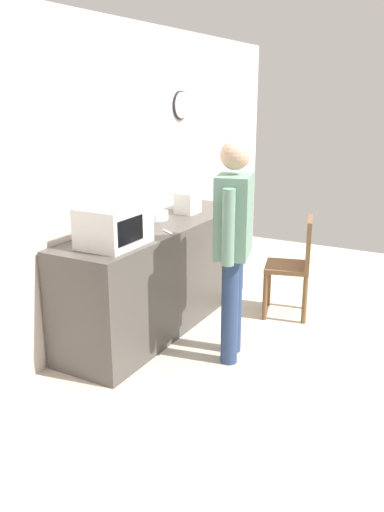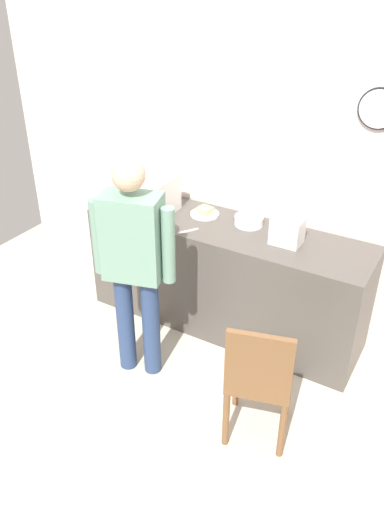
{
  "view_description": "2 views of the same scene",
  "coord_description": "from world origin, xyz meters",
  "views": [
    {
      "loc": [
        -4.05,
        -1.17,
        2.0
      ],
      "look_at": [
        -0.43,
        0.81,
        0.74
      ],
      "focal_mm": 37.11,
      "sensor_mm": 36.0,
      "label": 1
    },
    {
      "loc": [
        1.34,
        -2.05,
        2.8
      ],
      "look_at": [
        -0.37,
        0.87,
        0.81
      ],
      "focal_mm": 36.63,
      "sensor_mm": 36.0,
      "label": 2
    }
  ],
  "objects": [
    {
      "name": "microwave",
      "position": [
        -1.01,
        1.15,
        1.08
      ],
      "size": [
        0.5,
        0.39,
        0.3
      ],
      "color": "silver",
      "rests_on": "kitchen_counter"
    },
    {
      "name": "kitchen_counter",
      "position": [
        -0.26,
        1.22,
        0.46
      ],
      "size": [
        2.3,
        0.62,
        0.93
      ],
      "primitive_type": "cube",
      "color": "#4C4742",
      "rests_on": "ground_plane"
    },
    {
      "name": "spoon_utensil",
      "position": [
        -1.08,
        1.46,
        0.93
      ],
      "size": [
        0.11,
        0.15,
        0.01
      ],
      "primitive_type": "cube",
      "rotation": [
        0.0,
        0.0,
        1.0
      ],
      "color": "silver",
      "rests_on": "kitchen_counter"
    },
    {
      "name": "person_standing",
      "position": [
        -0.56,
        0.39,
        0.99
      ],
      "size": [
        0.57,
        0.34,
        1.7
      ],
      "color": "navy",
      "rests_on": "ground_plane"
    },
    {
      "name": "toaster",
      "position": [
        0.23,
        1.22,
        1.03
      ],
      "size": [
        0.22,
        0.18,
        0.2
      ],
      "primitive_type": "cube",
      "color": "silver",
      "rests_on": "kitchen_counter"
    },
    {
      "name": "salad_bowl",
      "position": [
        -0.14,
        1.35,
        0.96
      ],
      "size": [
        0.23,
        0.23,
        0.07
      ],
      "primitive_type": "cylinder",
      "color": "white",
      "rests_on": "kitchen_counter"
    },
    {
      "name": "fork_utensil",
      "position": [
        -0.49,
        1.01,
        0.93
      ],
      "size": [
        0.11,
        0.15,
        0.01
      ],
      "primitive_type": "cube",
      "rotation": [
        0.0,
        0.0,
        1.0
      ],
      "color": "silver",
      "rests_on": "kitchen_counter"
    },
    {
      "name": "back_wall",
      "position": [
        0.0,
        1.6,
        1.3
      ],
      "size": [
        5.4,
        0.13,
        2.6
      ],
      "color": "silver",
      "rests_on": "ground_plane"
    },
    {
      "name": "wooden_chair",
      "position": [
        0.49,
        0.22,
        0.52
      ],
      "size": [
        0.49,
        0.49,
        0.94
      ],
      "color": "brown",
      "rests_on": "ground_plane"
    },
    {
      "name": "ground_plane",
      "position": [
        0.0,
        0.0,
        0.0
      ],
      "size": [
        6.0,
        6.0,
        0.0
      ],
      "primitive_type": "plane",
      "color": "beige"
    },
    {
      "name": "sandwich_plate",
      "position": [
        -0.52,
        1.32,
        0.95
      ],
      "size": [
        0.24,
        0.24,
        0.07
      ],
      "color": "white",
      "rests_on": "kitchen_counter"
    }
  ]
}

